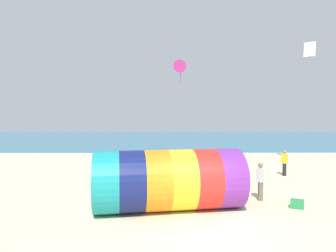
# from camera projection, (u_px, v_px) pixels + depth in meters

# --- Properties ---
(ground_plane) EXTENTS (120.00, 120.00, 0.00)m
(ground_plane) POSITION_uv_depth(u_px,v_px,m) (206.00, 232.00, 9.91)
(ground_plane) COLOR beige
(sea) EXTENTS (120.00, 40.00, 0.10)m
(sea) POSITION_uv_depth(u_px,v_px,m) (173.00, 138.00, 51.37)
(sea) COLOR teal
(sea) RESTS_ON ground
(giant_inflatable_tube) EXTENTS (6.34, 3.39, 2.48)m
(giant_inflatable_tube) POSITION_uv_depth(u_px,v_px,m) (169.00, 180.00, 12.26)
(giant_inflatable_tube) COLOR teal
(giant_inflatable_tube) RESTS_ON ground
(kite_handler) EXTENTS (0.42, 0.39, 1.73)m
(kite_handler) POSITION_uv_depth(u_px,v_px,m) (261.00, 181.00, 13.66)
(kite_handler) COLOR #726651
(kite_handler) RESTS_ON ground
(kite_white_diamond) EXTENTS (0.87, 0.71, 1.99)m
(kite_white_diamond) POSITION_uv_depth(u_px,v_px,m) (310.00, 50.00, 23.19)
(kite_white_diamond) COLOR white
(kite_magenta_delta) EXTENTS (1.50, 1.79, 2.39)m
(kite_magenta_delta) POSITION_uv_depth(u_px,v_px,m) (181.00, 64.00, 26.86)
(kite_magenta_delta) COLOR #D1339E
(bystander_near_water) EXTENTS (0.42, 0.39, 1.65)m
(bystander_near_water) POSITION_uv_depth(u_px,v_px,m) (285.00, 163.00, 19.33)
(bystander_near_water) COLOR black
(bystander_near_water) RESTS_ON ground
(cooler_box) EXTENTS (0.63, 0.56, 0.36)m
(cooler_box) POSITION_uv_depth(u_px,v_px,m) (297.00, 204.00, 12.51)
(cooler_box) COLOR #268C4C
(cooler_box) RESTS_ON ground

